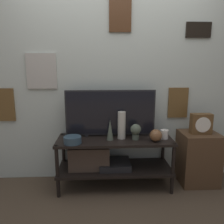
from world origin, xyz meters
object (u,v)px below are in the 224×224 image
object	(u,v)px
vase_round_glass	(156,135)
decorative_bust	(136,131)
vase_tall_ceramic	(122,125)
candle_jar	(164,134)
television	(110,113)
mantel_clock	(201,124)
vase_slim_bronze	(110,130)
vase_wide_bowl	(73,140)

from	to	relation	value
vase_round_glass	decorative_bust	world-z (taller)	decorative_bust
vase_tall_ceramic	candle_jar	distance (m)	0.50
television	vase_tall_ceramic	distance (m)	0.20
candle_jar	mantel_clock	bearing A→B (deg)	6.05
vase_tall_ceramic	decorative_bust	size ratio (longest dim) A/B	1.75
television	vase_tall_ceramic	bearing A→B (deg)	-38.68
vase_tall_ceramic	candle_jar	xyz separation A→B (m)	(0.49, -0.03, -0.11)
vase_round_glass	candle_jar	xyz separation A→B (m)	(0.12, 0.09, -0.02)
vase_tall_ceramic	mantel_clock	distance (m)	0.93
vase_slim_bronze	mantel_clock	xyz separation A→B (m)	(1.07, 0.06, 0.04)
mantel_clock	candle_jar	bearing A→B (deg)	-173.95
mantel_clock	decorative_bust	bearing A→B (deg)	-175.39
television	vase_wide_bowl	world-z (taller)	television
vase_slim_bronze	mantel_clock	bearing A→B (deg)	3.28
television	mantel_clock	bearing A→B (deg)	-4.49
television	vase_slim_bronze	distance (m)	0.22
television	vase_slim_bronze	size ratio (longest dim) A/B	4.51
vase_tall_ceramic	vase_wide_bowl	distance (m)	0.57
television	mantel_clock	distance (m)	1.07
vase_tall_ceramic	vase_wide_bowl	bearing A→B (deg)	-165.57
vase_tall_ceramic	vase_slim_bronze	bearing A→B (deg)	-161.18
television	decorative_bust	size ratio (longest dim) A/B	5.83
vase_round_glass	decorative_bust	size ratio (longest dim) A/B	0.75
vase_round_glass	mantel_clock	size ratio (longest dim) A/B	0.57
vase_slim_bronze	candle_jar	distance (m)	0.63
decorative_bust	candle_jar	bearing A→B (deg)	2.70
vase_round_glass	television	bearing A→B (deg)	156.22
vase_slim_bronze	television	bearing A→B (deg)	85.63
vase_round_glass	vase_slim_bronze	size ratio (longest dim) A/B	0.58
vase_wide_bowl	decorative_bust	size ratio (longest dim) A/B	1.06
mantel_clock	vase_slim_bronze	bearing A→B (deg)	-176.72
vase_wide_bowl	vase_round_glass	world-z (taller)	vase_round_glass
vase_tall_ceramic	vase_slim_bronze	size ratio (longest dim) A/B	1.35
television	vase_round_glass	distance (m)	0.58
television	candle_jar	xyz separation A→B (m)	(0.61, -0.13, -0.23)
vase_slim_bronze	decorative_bust	xyz separation A→B (m)	(0.29, -0.00, -0.01)
mantel_clock	vase_round_glass	bearing A→B (deg)	-166.65
decorative_bust	television	bearing A→B (deg)	152.39
vase_round_glass	vase_slim_bronze	xyz separation A→B (m)	(-0.50, 0.07, 0.05)
decorative_bust	vase_wide_bowl	bearing A→B (deg)	-172.48
vase_slim_bronze	vase_wide_bowl	bearing A→B (deg)	-167.06
vase_wide_bowl	candle_jar	xyz separation A→B (m)	(1.03, 0.11, 0.01)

